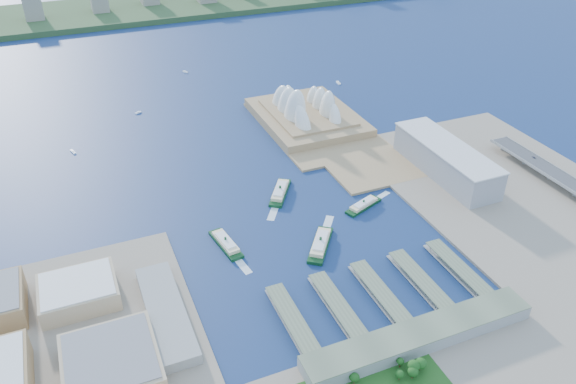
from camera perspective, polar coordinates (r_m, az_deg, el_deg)
name	(u,v)px	position (r m, az deg, el deg)	size (l,w,h in m)	color
ground	(327,252)	(555.40, 4.00, -6.10)	(3000.00, 3000.00, 0.00)	#0F1C47
east_land	(553,223)	(653.10, 25.35, -2.88)	(240.00, 500.00, 3.00)	gray
peninsula	(314,126)	(794.09, 2.71, 6.72)	(135.00, 220.00, 3.00)	#9C7D55
far_shore	(143,8)	(1421.19, -14.54, 17.61)	(2200.00, 260.00, 12.00)	#2D4926
opera_house	(307,101)	(797.02, 1.98, 9.24)	(134.00, 180.00, 58.00)	white
toaster_building	(446,160)	(692.86, 15.73, 3.16)	(45.00, 155.00, 35.00)	gray
west_buildings	(60,373)	(457.45, -22.12, -16.68)	(200.00, 280.00, 27.00)	#9C794E
ferry_wharves	(379,293)	(508.94, 9.24, -10.09)	(184.00, 90.00, 9.30)	#5A654C
terminal_building	(419,336)	(472.11, 13.20, -14.09)	(200.00, 28.00, 12.00)	gray
ferry_a	(226,242)	(562.35, -6.35, -5.02)	(13.73, 53.93, 10.20)	#0D3616
ferry_b	(280,190)	(637.33, -0.81, 0.20)	(14.65, 57.56, 10.88)	#0D3616
ferry_c	(321,242)	(558.30, 3.32, -5.10)	(15.16, 59.57, 11.26)	#0D3616
ferry_d	(364,204)	(621.01, 7.69, -1.18)	(12.35, 48.50, 9.17)	#0D3616
boat_a	(73,151)	(777.73, -21.02, 3.86)	(3.24, 12.95, 2.50)	white
boat_b	(138,112)	(864.32, -14.98, 7.82)	(3.43, 9.81, 2.65)	white
boat_c	(338,82)	(948.55, 5.15, 11.02)	(3.93, 13.49, 3.03)	white
boat_e	(185,72)	(1008.36, -10.40, 11.93)	(3.70, 11.64, 2.86)	white
car_c	(534,157)	(745.41, 23.72, 3.24)	(2.02, 4.98, 1.44)	slate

